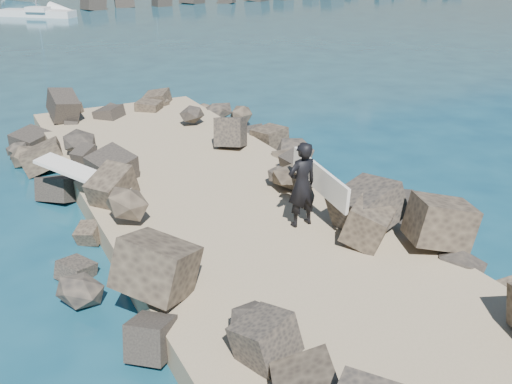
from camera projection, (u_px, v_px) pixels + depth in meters
The scene contains 7 objects.
ground at pixel (237, 235), 13.56m from camera, with size 800.00×800.00×0.00m, color #0F384C.
jetty at pixel (278, 262), 11.82m from camera, with size 6.00×26.00×0.60m, color #8C7759.
riprap_left at pixel (134, 277), 10.91m from camera, with size 2.60×22.00×1.00m, color black.
riprap_right at pixel (375, 216), 13.37m from camera, with size 2.60×22.00×1.00m, color #262421.
surfboard_resting at pixel (85, 179), 14.06m from camera, with size 0.64×2.56×0.09m, color silver.
surfer_with_board at pixel (304, 184), 12.37m from camera, with size 0.93×2.40×1.93m.
sailboat_c at pixel (38, 13), 54.52m from camera, with size 6.65×6.20×8.96m.
Camera 1 is at (-5.16, -10.88, 6.34)m, focal length 40.00 mm.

